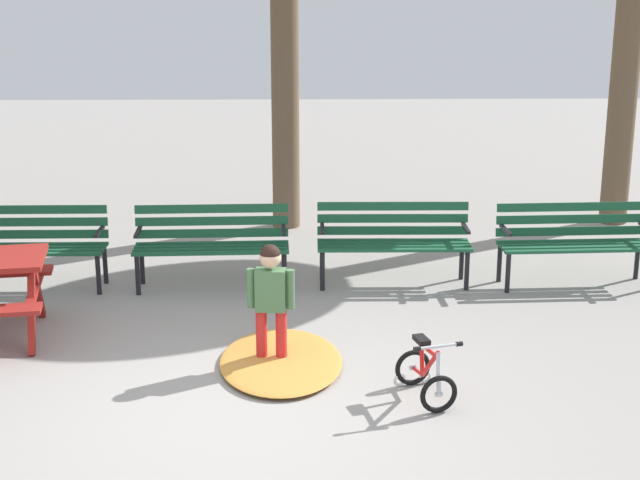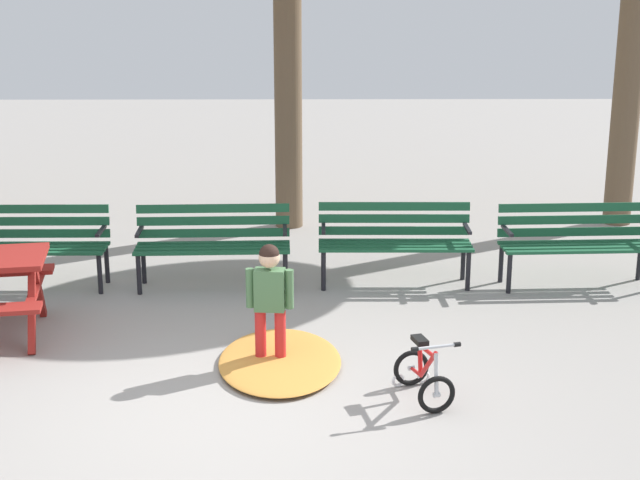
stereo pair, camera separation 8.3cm
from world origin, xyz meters
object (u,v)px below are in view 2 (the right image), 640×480
park_bench_far_left (31,240)px  child_standing (270,294)px  kids_bicycle (423,375)px  park_bench_far_right (576,238)px  park_bench_right (395,237)px  park_bench_left (213,239)px

park_bench_far_left → child_standing: bearing=-38.9°
child_standing → kids_bicycle: size_ratio=1.70×
park_bench_far_left → park_bench_far_right: same height
child_standing → park_bench_right: bearing=60.4°
kids_bicycle → park_bench_far_right: bearing=55.7°
park_bench_far_left → park_bench_right: same height
park_bench_far_left → child_standing: (2.58, -2.08, 0.11)m
park_bench_right → park_bench_far_left: bearing=-178.8°
kids_bicycle → park_bench_far_left: bearing=143.7°
park_bench_right → kids_bicycle: size_ratio=2.59×
child_standing → park_bench_left: bearing=108.1°
child_standing → kids_bicycle: 1.46m
park_bench_left → child_standing: (0.68, -2.08, 0.11)m
child_standing → kids_bicycle: (1.21, -0.70, -0.42)m
park_bench_left → child_standing: size_ratio=1.53×
park_bench_far_right → child_standing: bearing=-146.1°
park_bench_left → park_bench_right: size_ratio=1.01×
park_bench_left → kids_bicycle: size_ratio=2.60×
park_bench_right → child_standing: child_standing is taller
park_bench_far_left → park_bench_right: size_ratio=1.00×
park_bench_far_left → park_bench_left: size_ratio=0.99×
park_bench_right → park_bench_far_right: bearing=-2.0°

